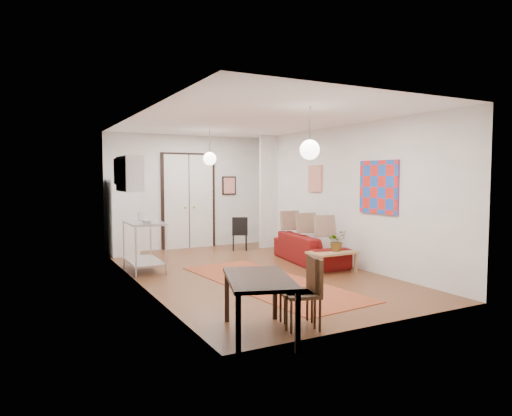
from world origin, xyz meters
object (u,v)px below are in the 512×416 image
coffee_table (332,254)px  dining_chair_far (298,286)px  dining_chair_near (294,285)px  sofa (310,248)px  kitchen_counter (144,238)px  black_side_chair (238,230)px  fridge (122,217)px  dining_table (259,283)px

coffee_table → dining_chair_far: bearing=-134.5°
dining_chair_near → dining_chair_far: size_ratio=1.00×
sofa → kitchen_counter: (-3.37, 0.81, 0.33)m
sofa → dining_chair_near: size_ratio=2.45×
sofa → black_side_chair: (-0.63, 2.26, 0.18)m
sofa → fridge: (-3.37, 2.82, 0.59)m
sofa → black_side_chair: black_side_chair is taller
sofa → fridge: 4.44m
sofa → dining_chair_far: 4.23m
sofa → fridge: bearing=58.1°
sofa → kitchen_counter: bearing=84.6°
sofa → kitchen_counter: kitchen_counter is taller
fridge → dining_chair_near: fridge is taller
black_side_chair → kitchen_counter: bearing=52.1°
fridge → dining_table: size_ratio=1.26×
dining_chair_near → sofa: bearing=161.0°
kitchen_counter → dining_chair_near: 4.19m
coffee_table → black_side_chair: size_ratio=1.11×
dining_table → coffee_table: bearing=39.8°
fridge → dining_chair_near: (0.87, -6.11, -0.40)m
dining_chair_far → black_side_chair: bearing=180.0°
black_side_chair → dining_table: bearing=90.8°
coffee_table → dining_table: size_ratio=0.66×
kitchen_counter → black_side_chair: (2.75, 1.45, -0.15)m
fridge → dining_chair_far: (0.87, -6.22, -0.40)m
sofa → dining_chair_far: (-2.51, -3.40, 0.19)m
dining_chair_far → black_side_chair: dining_chair_far is taller
dining_chair_near → dining_table: bearing=-54.0°
sofa → black_side_chair: size_ratio=2.50×
dining_table → dining_chair_near: 0.64m
fridge → sofa: bearing=-44.9°
dining_table → fridge: bearing=92.4°
fridge → dining_chair_near: 6.18m
fridge → dining_chair_far: 6.29m
kitchen_counter → dining_table: 4.29m
kitchen_counter → black_side_chair: size_ratio=1.52×
sofa → dining_chair_near: bearing=150.7°
coffee_table → fridge: (-3.16, 3.89, 0.54)m
coffee_table → black_side_chair: 3.35m
dining_table → black_side_chair: size_ratio=1.68×
coffee_table → dining_table: (-2.89, -2.41, 0.26)m
sofa → dining_chair_far: bearing=151.5°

